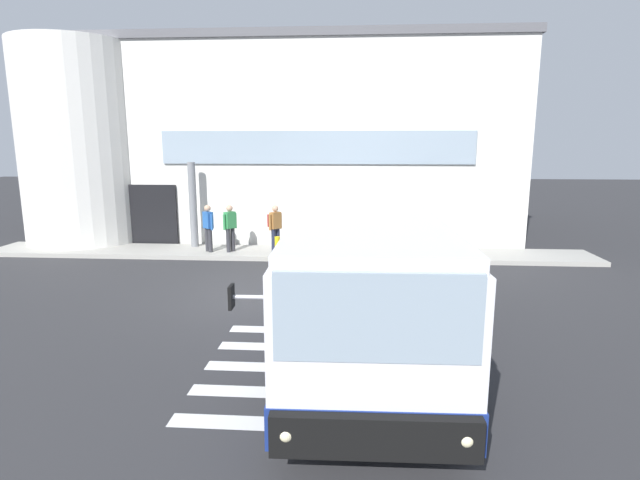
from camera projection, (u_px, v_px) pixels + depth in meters
name	position (u px, v px, depth m)	size (l,w,h in m)	color
ground_plane	(261.00, 296.00, 13.02)	(80.00, 90.00, 0.02)	#2B2B2D
bay_paint_stripes	(328.00, 369.00, 8.77)	(4.40, 3.96, 0.01)	silver
terminal_building	(290.00, 143.00, 23.60)	(19.31, 13.80, 7.97)	silver
boarding_curb	(286.00, 253.00, 17.70)	(21.51, 2.00, 0.15)	#9E9B93
entry_support_column	(193.00, 205.00, 18.22)	(0.28, 0.28, 3.13)	slate
bus_main_foreground	(361.00, 266.00, 10.68)	(3.02, 10.64, 2.70)	silver
passenger_near_column	(208.00, 226.00, 17.43)	(0.45, 0.43, 1.68)	#2D2D33
passenger_by_doorway	(230.00, 226.00, 17.44)	(0.40, 0.49, 1.68)	#2D2D33
passenger_at_curb_edge	(275.00, 225.00, 17.38)	(0.50, 0.52, 1.68)	#1E2338
safety_bollard_yellow	(278.00, 250.00, 16.46)	(0.18, 0.18, 0.90)	yellow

